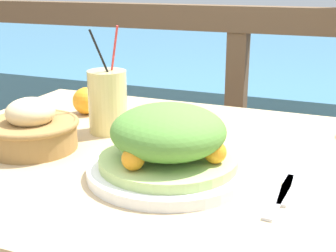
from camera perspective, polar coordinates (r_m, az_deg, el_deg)
The scene contains 9 objects.
patio_table at distance 1.03m, azimuth -3.29°, elevation -8.62°, with size 0.97×0.82×0.74m.
railing_fence at distance 1.74m, azimuth 8.43°, elevation 6.29°, with size 2.80×0.08×0.99m.
sea_backdrop at distance 4.26m, azimuth 16.47°, elevation 5.92°, with size 12.00×4.00×0.55m.
salad_plate at distance 0.85m, azimuth 0.04°, elevation -2.44°, with size 0.30×0.30×0.13m.
drink_glass at distance 1.09m, azimuth -7.36°, elevation 2.98°, with size 0.09×0.09×0.25m.
bread_basket at distance 1.02m, azimuth -16.26°, elevation -0.36°, with size 0.20×0.20×0.11m.
fork at distance 0.81m, azimuth 13.59°, elevation -8.27°, with size 0.03×0.18×0.00m.
knife at distance 0.85m, azimuth 14.32°, elevation -6.79°, with size 0.02×0.18×0.00m.
orange_near_glass at distance 1.26m, azimuth -9.94°, elevation 3.04°, with size 0.07×0.07×0.07m.
Camera 1 is at (0.40, -0.83, 1.09)m, focal length 50.00 mm.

